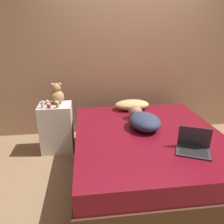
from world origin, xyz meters
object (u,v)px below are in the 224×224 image
object	(u,v)px
bottle_red	(49,106)
bottle_orange	(48,104)
pillow	(132,105)
bottle_amber	(57,105)
bottle_blue	(43,104)
laptop	(194,146)
teddy_bear	(57,95)
person_lying	(143,120)
bottle_white	(43,105)

from	to	relation	value
bottle_red	bottle_orange	bearing A→B (deg)	115.08
bottle_red	pillow	bearing A→B (deg)	11.84
bottle_amber	bottle_blue	world-z (taller)	bottle_amber
laptop	teddy_bear	xyz separation A→B (m)	(-1.43, 1.20, 0.23)
person_lying	bottle_blue	distance (m)	1.36
bottle_amber	bottle_blue	xyz separation A→B (m)	(-0.20, 0.10, -0.01)
bottle_blue	laptop	bearing A→B (deg)	-34.68
teddy_bear	bottle_white	distance (m)	0.26
person_lying	bottle_amber	world-z (taller)	bottle_amber
bottle_orange	bottle_blue	bearing A→B (deg)	141.26
person_lying	bottle_orange	distance (m)	1.28
bottle_orange	bottle_white	xyz separation A→B (m)	(-0.06, -0.03, 0.00)
person_lying	teddy_bear	size ratio (longest dim) A/B	2.26
person_lying	bottle_red	bearing A→B (deg)	154.39
laptop	teddy_bear	world-z (taller)	teddy_bear
pillow	bottle_blue	distance (m)	1.27
teddy_bear	bottle_amber	distance (m)	0.20
pillow	teddy_bear	world-z (taller)	teddy_bear
bottle_blue	bottle_white	size ratio (longest dim) A/B	0.70
person_lying	teddy_bear	bearing A→B (deg)	144.46
bottle_amber	bottle_white	bearing A→B (deg)	176.46
laptop	bottle_red	distance (m)	1.83
laptop	person_lying	bearing A→B (deg)	143.72
pillow	person_lying	bearing A→B (deg)	-89.27
laptop	bottle_orange	distance (m)	1.88
bottle_blue	bottle_orange	world-z (taller)	bottle_orange
bottle_orange	bottle_white	size ratio (longest dim) A/B	0.99
bottle_blue	bottle_orange	bearing A→B (deg)	-38.74
bottle_amber	bottle_orange	xyz separation A→B (m)	(-0.13, 0.04, 0.00)
pillow	bottle_amber	world-z (taller)	bottle_amber
pillow	bottle_orange	world-z (taller)	bottle_orange
bottle_white	bottle_orange	bearing A→B (deg)	29.03
laptop	pillow	bearing A→B (deg)	130.66
pillow	bottle_red	xyz separation A→B (m)	(-1.17, -0.24, 0.12)
pillow	teddy_bear	size ratio (longest dim) A/B	1.75
bottle_red	teddy_bear	bearing A→B (deg)	65.45
bottle_orange	teddy_bear	bearing A→B (deg)	51.58
person_lying	teddy_bear	distance (m)	1.24
pillow	bottle_blue	size ratio (longest dim) A/B	7.58
pillow	bottle_amber	xyz separation A→B (m)	(-1.06, -0.24, 0.13)
pillow	teddy_bear	bearing A→B (deg)	-177.32
bottle_orange	laptop	bearing A→B (deg)	-34.49
bottle_blue	bottle_white	world-z (taller)	bottle_white
teddy_bear	bottle_blue	bearing A→B (deg)	-155.05
pillow	bottle_orange	distance (m)	1.21
laptop	bottle_orange	world-z (taller)	bottle_orange
pillow	person_lying	xyz separation A→B (m)	(0.01, -0.62, 0.02)
pillow	laptop	size ratio (longest dim) A/B	1.34
bottle_amber	pillow	bearing A→B (deg)	12.55
person_lying	bottle_blue	size ratio (longest dim) A/B	9.82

